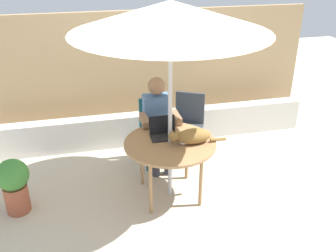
{
  "coord_description": "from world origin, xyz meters",
  "views": [
    {
      "loc": [
        -0.86,
        -3.55,
        2.7
      ],
      "look_at": [
        0.0,
        0.1,
        0.86
      ],
      "focal_mm": 39.97,
      "sensor_mm": 36.0,
      "label": 1
    }
  ],
  "objects_px": {
    "patio_umbrella": "(170,17)",
    "laptop": "(163,130)",
    "person_seated": "(158,119)",
    "potted_plant_near_fence": "(14,183)",
    "patio_table": "(170,146)",
    "cat": "(191,137)",
    "chair_empty": "(188,120)",
    "chair_occupied": "(156,126)"
  },
  "relations": [
    {
      "from": "patio_umbrella",
      "to": "laptop",
      "type": "bearing_deg",
      "value": 103.73
    },
    {
      "from": "chair_occupied",
      "to": "potted_plant_near_fence",
      "type": "xyz_separation_m",
      "value": [
        -1.72,
        -0.72,
        -0.15
      ]
    },
    {
      "from": "patio_umbrella",
      "to": "chair_occupied",
      "type": "distance_m",
      "value": 1.75
    },
    {
      "from": "person_seated",
      "to": "laptop",
      "type": "xyz_separation_m",
      "value": [
        -0.04,
        -0.49,
        0.08
      ]
    },
    {
      "from": "chair_occupied",
      "to": "person_seated",
      "type": "bearing_deg",
      "value": -90.0
    },
    {
      "from": "person_seated",
      "to": "potted_plant_near_fence",
      "type": "bearing_deg",
      "value": -161.73
    },
    {
      "from": "potted_plant_near_fence",
      "to": "chair_empty",
      "type": "bearing_deg",
      "value": 20.17
    },
    {
      "from": "chair_occupied",
      "to": "potted_plant_near_fence",
      "type": "height_order",
      "value": "chair_occupied"
    },
    {
      "from": "laptop",
      "to": "potted_plant_near_fence",
      "type": "xyz_separation_m",
      "value": [
        -1.67,
        -0.08,
        -0.4
      ]
    },
    {
      "from": "patio_table",
      "to": "person_seated",
      "type": "bearing_deg",
      "value": 90.0
    },
    {
      "from": "patio_table",
      "to": "chair_occupied",
      "type": "height_order",
      "value": "chair_occupied"
    },
    {
      "from": "patio_umbrella",
      "to": "chair_occupied",
      "type": "bearing_deg",
      "value": 90.0
    },
    {
      "from": "chair_occupied",
      "to": "laptop",
      "type": "distance_m",
      "value": 0.69
    },
    {
      "from": "cat",
      "to": "potted_plant_near_fence",
      "type": "xyz_separation_m",
      "value": [
        -1.94,
        0.17,
        -0.42
      ]
    },
    {
      "from": "chair_empty",
      "to": "person_seated",
      "type": "relative_size",
      "value": 0.72
    },
    {
      "from": "chair_occupied",
      "to": "cat",
      "type": "bearing_deg",
      "value": -76.33
    },
    {
      "from": "person_seated",
      "to": "cat",
      "type": "height_order",
      "value": "person_seated"
    },
    {
      "from": "patio_table",
      "to": "chair_occupied",
      "type": "distance_m",
      "value": 0.83
    },
    {
      "from": "patio_table",
      "to": "cat",
      "type": "height_order",
      "value": "cat"
    },
    {
      "from": "chair_empty",
      "to": "laptop",
      "type": "height_order",
      "value": "laptop"
    },
    {
      "from": "patio_table",
      "to": "chair_empty",
      "type": "height_order",
      "value": "chair_empty"
    },
    {
      "from": "patio_table",
      "to": "patio_umbrella",
      "type": "height_order",
      "value": "patio_umbrella"
    },
    {
      "from": "patio_umbrella",
      "to": "person_seated",
      "type": "xyz_separation_m",
      "value": [
        0.0,
        0.66,
        -1.38
      ]
    },
    {
      "from": "chair_occupied",
      "to": "potted_plant_near_fence",
      "type": "bearing_deg",
      "value": -157.13
    },
    {
      "from": "cat",
      "to": "chair_empty",
      "type": "bearing_deg",
      "value": 75.25
    },
    {
      "from": "chair_occupied",
      "to": "chair_empty",
      "type": "height_order",
      "value": "same"
    },
    {
      "from": "patio_table",
      "to": "chair_empty",
      "type": "bearing_deg",
      "value": 62.07
    },
    {
      "from": "patio_umbrella",
      "to": "potted_plant_near_fence",
      "type": "xyz_separation_m",
      "value": [
        -1.72,
        0.09,
        -1.7
      ]
    },
    {
      "from": "patio_umbrella",
      "to": "person_seated",
      "type": "height_order",
      "value": "patio_umbrella"
    },
    {
      "from": "patio_table",
      "to": "person_seated",
      "type": "relative_size",
      "value": 0.84
    },
    {
      "from": "chair_empty",
      "to": "person_seated",
      "type": "distance_m",
      "value": 0.56
    },
    {
      "from": "person_seated",
      "to": "potted_plant_near_fence",
      "type": "xyz_separation_m",
      "value": [
        -1.72,
        -0.57,
        -0.32
      ]
    },
    {
      "from": "patio_umbrella",
      "to": "patio_table",
      "type": "bearing_deg",
      "value": 0.0
    },
    {
      "from": "chair_empty",
      "to": "laptop",
      "type": "distance_m",
      "value": 0.93
    },
    {
      "from": "chair_occupied",
      "to": "potted_plant_near_fence",
      "type": "relative_size",
      "value": 1.37
    },
    {
      "from": "laptop",
      "to": "cat",
      "type": "bearing_deg",
      "value": -44.38
    },
    {
      "from": "chair_empty",
      "to": "laptop",
      "type": "xyz_separation_m",
      "value": [
        -0.52,
        -0.72,
        0.25
      ]
    },
    {
      "from": "patio_umbrella",
      "to": "cat",
      "type": "bearing_deg",
      "value": -20.39
    },
    {
      "from": "laptop",
      "to": "person_seated",
      "type": "bearing_deg",
      "value": 84.99
    },
    {
      "from": "patio_umbrella",
      "to": "laptop",
      "type": "xyz_separation_m",
      "value": [
        -0.04,
        0.17,
        -1.3
      ]
    },
    {
      "from": "patio_table",
      "to": "cat",
      "type": "xyz_separation_m",
      "value": [
        0.22,
        -0.08,
        0.14
      ]
    },
    {
      "from": "patio_umbrella",
      "to": "chair_occupied",
      "type": "relative_size",
      "value": 2.51
    }
  ]
}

